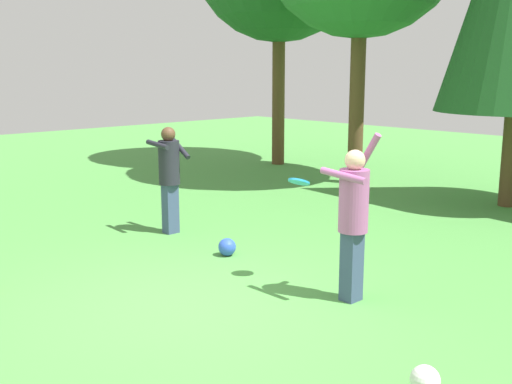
{
  "coord_description": "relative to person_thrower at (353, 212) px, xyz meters",
  "views": [
    {
      "loc": [
        5.27,
        -4.04,
        2.65
      ],
      "look_at": [
        -0.49,
        1.41,
        1.05
      ],
      "focal_mm": 42.92,
      "sensor_mm": 36.0,
      "label": 1
    }
  ],
  "objects": [
    {
      "name": "person_catcher",
      "position": [
        -3.89,
        0.23,
        -0.02
      ],
      "size": [
        0.62,
        0.52,
        1.74
      ],
      "rotation": [
        0.0,
        0.0,
        -0.07
      ],
      "color": "#38476B",
      "rests_on": "ground_plane"
    },
    {
      "name": "frisbee",
      "position": [
        -0.85,
        0.01,
        0.23
      ],
      "size": [
        0.33,
        0.32,
        0.13
      ],
      "color": "#2393D1"
    },
    {
      "name": "person_thrower",
      "position": [
        0.0,
        0.0,
        0.0
      ],
      "size": [
        0.62,
        0.48,
        1.96
      ],
      "rotation": [
        0.0,
        0.0,
        3.13
      ],
      "color": "#38476B",
      "rests_on": "ground_plane"
    },
    {
      "name": "ground_plane",
      "position": [
        -1.12,
        -1.4,
        -1.06
      ],
      "size": [
        40.0,
        40.0,
        0.0
      ],
      "primitive_type": "plane",
      "color": "#4C9342"
    },
    {
      "name": "ball_white",
      "position": [
        1.73,
        -1.24,
        -0.94
      ],
      "size": [
        0.25,
        0.25,
        0.25
      ],
      "primitive_type": "sphere",
      "color": "white",
      "rests_on": "ground_plane"
    },
    {
      "name": "ball_blue",
      "position": [
        -2.3,
        0.08,
        -0.93
      ],
      "size": [
        0.26,
        0.26,
        0.26
      ],
      "primitive_type": "sphere",
      "color": "blue",
      "rests_on": "ground_plane"
    }
  ]
}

